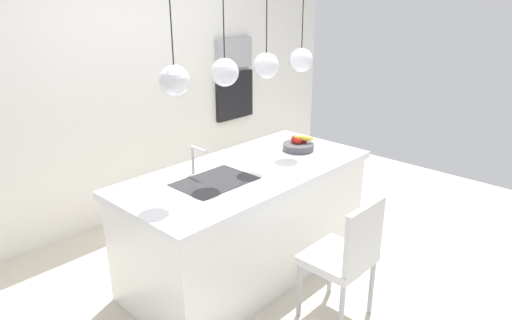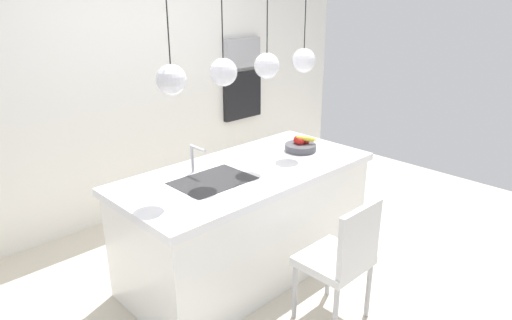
# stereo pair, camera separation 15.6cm
# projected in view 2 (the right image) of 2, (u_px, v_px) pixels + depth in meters

# --- Properties ---
(floor) EXTENTS (6.60, 6.60, 0.00)m
(floor) POSITION_uv_depth(u_px,v_px,m) (248.00, 267.00, 3.84)
(floor) COLOR beige
(floor) RESTS_ON ground
(back_wall) EXTENTS (6.00, 0.10, 2.60)m
(back_wall) POSITION_uv_depth(u_px,v_px,m) (133.00, 88.00, 4.51)
(back_wall) COLOR silver
(back_wall) RESTS_ON ground
(kitchen_island) EXTENTS (2.07, 0.96, 0.89)m
(kitchen_island) POSITION_uv_depth(u_px,v_px,m) (247.00, 220.00, 3.68)
(kitchen_island) COLOR white
(kitchen_island) RESTS_ON ground
(sink_basin) EXTENTS (0.56, 0.40, 0.02)m
(sink_basin) POSITION_uv_depth(u_px,v_px,m) (213.00, 181.00, 3.31)
(sink_basin) COLOR #2D2D30
(sink_basin) RESTS_ON kitchen_island
(faucet) EXTENTS (0.02, 0.17, 0.22)m
(faucet) POSITION_uv_depth(u_px,v_px,m) (194.00, 155.00, 3.40)
(faucet) COLOR silver
(faucet) RESTS_ON kitchen_island
(fruit_bowl) EXTENTS (0.27, 0.27, 0.15)m
(fruit_bowl) POSITION_uv_depth(u_px,v_px,m) (301.00, 146.00, 3.94)
(fruit_bowl) COLOR #4C4C51
(fruit_bowl) RESTS_ON kitchen_island
(microwave) EXTENTS (0.54, 0.08, 0.34)m
(microwave) POSITION_uv_depth(u_px,v_px,m) (241.00, 53.00, 5.29)
(microwave) COLOR #9E9EA3
(microwave) RESTS_ON back_wall
(oven) EXTENTS (0.56, 0.08, 0.56)m
(oven) POSITION_uv_depth(u_px,v_px,m) (242.00, 95.00, 5.46)
(oven) COLOR black
(oven) RESTS_ON back_wall
(chair_near) EXTENTS (0.44, 0.41, 0.93)m
(chair_near) POSITION_uv_depth(u_px,v_px,m) (342.00, 256.00, 3.03)
(chair_near) COLOR silver
(chair_near) RESTS_ON ground
(pendant_light_left) EXTENTS (0.19, 0.19, 0.79)m
(pendant_light_left) POSITION_uv_depth(u_px,v_px,m) (171.00, 79.00, 2.85)
(pendant_light_left) COLOR silver
(pendant_light_center_left) EXTENTS (0.19, 0.19, 0.79)m
(pendant_light_center_left) POSITION_uv_depth(u_px,v_px,m) (223.00, 72.00, 3.13)
(pendant_light_center_left) COLOR silver
(pendant_light_center_right) EXTENTS (0.19, 0.19, 0.79)m
(pendant_light_center_right) POSITION_uv_depth(u_px,v_px,m) (267.00, 66.00, 3.41)
(pendant_light_center_right) COLOR silver
(pendant_light_right) EXTENTS (0.19, 0.19, 0.79)m
(pendant_light_right) POSITION_uv_depth(u_px,v_px,m) (304.00, 60.00, 3.69)
(pendant_light_right) COLOR silver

